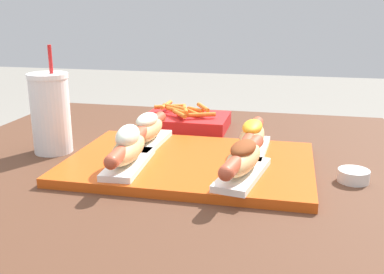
# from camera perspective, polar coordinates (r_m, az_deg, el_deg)

# --- Properties ---
(serving_tray) EXTENTS (0.48, 0.33, 0.02)m
(serving_tray) POSITION_cam_1_polar(r_m,az_deg,el_deg) (0.90, -0.28, -3.33)
(serving_tray) COLOR #CC4C14
(serving_tray) RESTS_ON patio_table
(hot_dog_0) EXTENTS (0.07, 0.22, 0.08)m
(hot_dog_0) POSITION_cam_1_polar(r_m,az_deg,el_deg) (0.86, -8.10, -1.43)
(hot_dog_0) COLOR white
(hot_dog_0) RESTS_ON serving_tray
(hot_dog_1) EXTENTS (0.09, 0.21, 0.07)m
(hot_dog_1) POSITION_cam_1_polar(r_m,az_deg,el_deg) (0.80, 6.50, -2.89)
(hot_dog_1) COLOR white
(hot_dog_1) RESTS_ON serving_tray
(hot_dog_2) EXTENTS (0.06, 0.22, 0.07)m
(hot_dog_2) POSITION_cam_1_polar(r_m,az_deg,el_deg) (0.98, -5.71, 0.87)
(hot_dog_2) COLOR white
(hot_dog_2) RESTS_ON serving_tray
(hot_dog_3) EXTENTS (0.07, 0.22, 0.07)m
(hot_dog_3) POSITION_cam_1_polar(r_m,az_deg,el_deg) (0.94, 7.63, 0.00)
(hot_dog_3) COLOR white
(hot_dog_3) RESTS_ON serving_tray
(sauce_bowl) EXTENTS (0.06, 0.06, 0.02)m
(sauce_bowl) POSITION_cam_1_polar(r_m,az_deg,el_deg) (0.88, 19.83, -4.57)
(sauce_bowl) COLOR silver
(sauce_bowl) RESTS_ON patio_table
(drink_cup) EXTENTS (0.09, 0.09, 0.23)m
(drink_cup) POSITION_cam_1_polar(r_m,az_deg,el_deg) (1.03, -17.41, 2.96)
(drink_cup) COLOR white
(drink_cup) RESTS_ON patio_table
(fries_basket) EXTENTS (0.22, 0.15, 0.06)m
(fries_basket) POSITION_cam_1_polar(r_m,az_deg,el_deg) (1.19, -0.77, 2.05)
(fries_basket) COLOR red
(fries_basket) RESTS_ON patio_table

